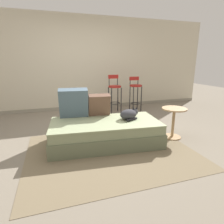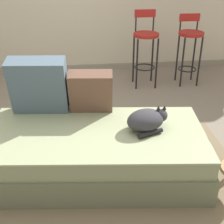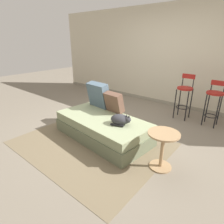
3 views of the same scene
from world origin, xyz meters
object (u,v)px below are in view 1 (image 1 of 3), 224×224
throw_pillow_corner (74,103)px  side_table (174,119)px  throw_pillow_middle (99,105)px  couch (105,132)px  bar_stool_near_window (115,91)px  cat (129,114)px  bar_stool_by_doorway (135,90)px

throw_pillow_corner → side_table: throw_pillow_corner is taller
throw_pillow_corner → throw_pillow_middle: bearing=-5.6°
couch → bar_stool_near_window: size_ratio=1.86×
throw_pillow_middle → cat: throw_pillow_middle is taller
cat → side_table: bearing=-8.1°
cat → bar_stool_near_window: bearing=78.8°
bar_stool_near_window → bar_stool_by_doorway: bar_stool_near_window is taller
cat → side_table: (0.83, -0.12, -0.12)m
bar_stool_by_doorway → side_table: size_ratio=1.70×
cat → bar_stool_by_doorway: bar_stool_by_doorway is taller
throw_pillow_corner → bar_stool_by_doorway: 2.41m
side_table → cat: bearing=171.9°
couch → side_table: side_table is taller
throw_pillow_corner → cat: throw_pillow_corner is taller
throw_pillow_corner → throw_pillow_middle: 0.46m
throw_pillow_middle → side_table: (1.26, -0.48, -0.24)m
cat → bar_stool_near_window: bar_stool_near_window is taller
throw_pillow_middle → throw_pillow_corner: bearing=174.4°
throw_pillow_corner → bar_stool_near_window: (1.26, 1.50, -0.06)m
throw_pillow_corner → cat: size_ratio=1.35×
couch → throw_pillow_middle: throw_pillow_middle is taller
throw_pillow_corner → side_table: bearing=-16.9°
throw_pillow_corner → bar_stool_near_window: size_ratio=0.51×
bar_stool_by_doorway → couch: bearing=-126.8°
couch → throw_pillow_corner: throw_pillow_corner is taller
couch → bar_stool_by_doorway: 2.40m
couch → throw_pillow_middle: (-0.01, 0.35, 0.40)m
cat → bar_stool_by_doorway: bearing=62.4°
bar_stool_near_window → bar_stool_by_doorway: 0.62m
cat → throw_pillow_middle: bearing=140.7°
side_table → throw_pillow_corner: bearing=163.1°
throw_pillow_middle → bar_stool_near_window: bar_stool_near_window is taller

